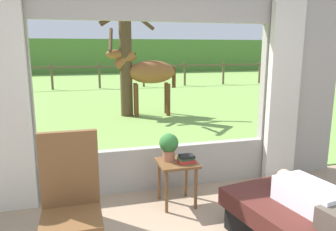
{
  "coord_description": "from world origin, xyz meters",
  "views": [
    {
      "loc": [
        -0.96,
        -1.65,
        1.79
      ],
      "look_at": [
        0.0,
        1.8,
        1.05
      ],
      "focal_mm": 34.99,
      "sensor_mm": 36.0,
      "label": 1
    }
  ],
  "objects_px": {
    "rocking_chair": "(71,202)",
    "book_stack": "(186,159)",
    "reclining_person": "(327,207)",
    "side_table": "(177,169)",
    "horse": "(148,73)",
    "potted_plant": "(169,145)",
    "pasture_tree": "(125,53)"
  },
  "relations": [
    {
      "from": "reclining_person",
      "to": "side_table",
      "type": "distance_m",
      "value": 1.62
    },
    {
      "from": "reclining_person",
      "to": "horse",
      "type": "xyz_separation_m",
      "value": [
        -0.09,
        6.43,
        0.63
      ]
    },
    {
      "from": "rocking_chair",
      "to": "horse",
      "type": "bearing_deg",
      "value": 72.05
    },
    {
      "from": "reclining_person",
      "to": "book_stack",
      "type": "height_order",
      "value": "reclining_person"
    },
    {
      "from": "rocking_chair",
      "to": "side_table",
      "type": "bearing_deg",
      "value": 33.87
    },
    {
      "from": "potted_plant",
      "to": "pasture_tree",
      "type": "distance_m",
      "value": 5.18
    },
    {
      "from": "pasture_tree",
      "to": "potted_plant",
      "type": "bearing_deg",
      "value": -92.77
    },
    {
      "from": "potted_plant",
      "to": "book_stack",
      "type": "relative_size",
      "value": 1.66
    },
    {
      "from": "rocking_chair",
      "to": "pasture_tree",
      "type": "bearing_deg",
      "value": 77.67
    },
    {
      "from": "reclining_person",
      "to": "potted_plant",
      "type": "bearing_deg",
      "value": 113.2
    },
    {
      "from": "reclining_person",
      "to": "potted_plant",
      "type": "height_order",
      "value": "potted_plant"
    },
    {
      "from": "reclining_person",
      "to": "side_table",
      "type": "relative_size",
      "value": 2.76
    },
    {
      "from": "pasture_tree",
      "to": "rocking_chair",
      "type": "bearing_deg",
      "value": -102.57
    },
    {
      "from": "side_table",
      "to": "book_stack",
      "type": "bearing_deg",
      "value": -33.12
    },
    {
      "from": "book_stack",
      "to": "horse",
      "type": "bearing_deg",
      "value": 82.58
    },
    {
      "from": "book_stack",
      "to": "potted_plant",
      "type": "bearing_deg",
      "value": 145.1
    },
    {
      "from": "book_stack",
      "to": "pasture_tree",
      "type": "xyz_separation_m",
      "value": [
        0.07,
        5.21,
        1.11
      ]
    },
    {
      "from": "reclining_person",
      "to": "pasture_tree",
      "type": "xyz_separation_m",
      "value": [
        -0.69,
        6.53,
        1.15
      ]
    },
    {
      "from": "reclining_person",
      "to": "potted_plant",
      "type": "relative_size",
      "value": 4.48
    },
    {
      "from": "side_table",
      "to": "rocking_chair",
      "type": "bearing_deg",
      "value": -146.36
    },
    {
      "from": "reclining_person",
      "to": "pasture_tree",
      "type": "height_order",
      "value": "pasture_tree"
    },
    {
      "from": "reclining_person",
      "to": "book_stack",
      "type": "xyz_separation_m",
      "value": [
        -0.76,
        1.32,
        0.04
      ]
    },
    {
      "from": "rocking_chair",
      "to": "potted_plant",
      "type": "bearing_deg",
      "value": 37.86
    },
    {
      "from": "reclining_person",
      "to": "side_table",
      "type": "bearing_deg",
      "value": 111.98
    },
    {
      "from": "side_table",
      "to": "pasture_tree",
      "type": "height_order",
      "value": "pasture_tree"
    },
    {
      "from": "rocking_chair",
      "to": "horse",
      "type": "relative_size",
      "value": 0.62
    },
    {
      "from": "reclining_person",
      "to": "pasture_tree",
      "type": "distance_m",
      "value": 6.66
    },
    {
      "from": "rocking_chair",
      "to": "book_stack",
      "type": "height_order",
      "value": "rocking_chair"
    },
    {
      "from": "pasture_tree",
      "to": "side_table",
      "type": "bearing_deg",
      "value": -91.85
    },
    {
      "from": "reclining_person",
      "to": "rocking_chair",
      "type": "relative_size",
      "value": 1.28
    },
    {
      "from": "reclining_person",
      "to": "horse",
      "type": "bearing_deg",
      "value": 81.12
    },
    {
      "from": "potted_plant",
      "to": "book_stack",
      "type": "xyz_separation_m",
      "value": [
        0.17,
        -0.12,
        -0.14
      ]
    }
  ]
}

